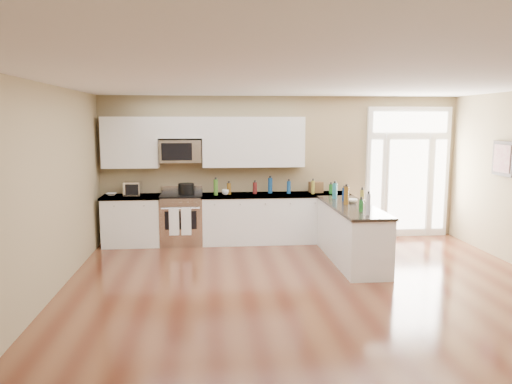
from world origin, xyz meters
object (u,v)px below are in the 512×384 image
Objects in this scene: stockpot at (186,189)px; toaster_oven at (133,189)px; peninsula_cabinet at (351,235)px; kitchen_range at (182,219)px.

toaster_oven reaches higher than stockpot.
peninsula_cabinet is 3.22m from kitchen_range.
toaster_oven is at bearing -179.72° from kitchen_range.
stockpot reaches higher than peninsula_cabinet.
toaster_oven is (-0.89, -0.00, 0.59)m from kitchen_range.
stockpot is (-2.78, 1.41, 0.63)m from peninsula_cabinet.
stockpot is at bearing 3.79° from toaster_oven.
peninsula_cabinet is 3.18m from stockpot.
toaster_oven reaches higher than peninsula_cabinet.
kitchen_range reaches higher than peninsula_cabinet.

